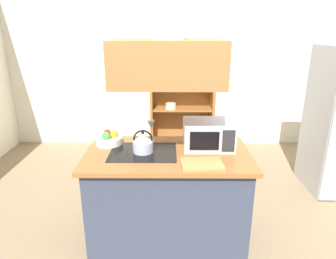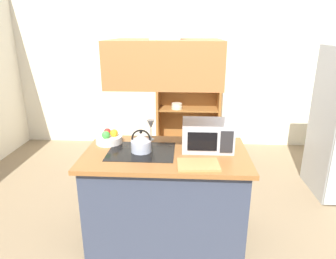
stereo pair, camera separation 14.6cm
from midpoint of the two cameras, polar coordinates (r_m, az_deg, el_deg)
The scene contains 9 objects.
wall_back at distance 5.21m, azimuth 1.86°, elevation 11.73°, with size 6.00×0.12×2.70m, color #EEE7CF.
kitchen_island at distance 2.94m, azimuth -1.51°, elevation -12.38°, with size 1.49×0.86×0.90m.
range_hood at distance 2.53m, azimuth -1.77°, elevation 14.92°, with size 0.90×0.70×1.18m.
dish_cabinet at distance 5.10m, azimuth 1.80°, elevation 4.82°, with size 1.06×0.40×1.72m.
kettle at distance 2.72m, azimuth -6.30°, elevation -2.56°, with size 0.19×0.19×0.21m.
cutting_board at distance 2.49m, azimuth 4.77°, elevation -6.52°, with size 0.34×0.24×0.02m, color tan.
microwave at distance 2.81m, azimuth 6.20°, elevation -0.94°, with size 0.46×0.35×0.26m.
wine_glass_on_counter at distance 2.99m, azimuth -4.66°, elevation 0.75°, with size 0.08×0.08×0.21m.
fruit_bowl at distance 2.98m, azimuth -12.47°, elevation -1.84°, with size 0.26×0.26×0.14m.
Camera 1 is at (-0.20, -2.18, 1.96)m, focal length 32.15 mm.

